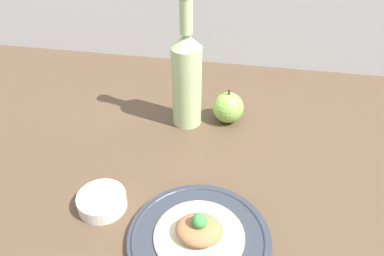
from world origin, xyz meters
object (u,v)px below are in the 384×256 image
object	(u,v)px
cider_bottle	(187,77)
plated_food	(199,231)
plate	(199,238)
dipping_bowl	(102,201)
apple	(228,108)

from	to	relation	value
cider_bottle	plated_food	bearing A→B (deg)	-75.85
plate	plated_food	world-z (taller)	plated_food
cider_bottle	dipping_bowl	size ratio (longest dim) A/B	3.51
plate	plated_food	size ratio (longest dim) A/B	1.58
apple	dipping_bowl	bearing A→B (deg)	-122.50
apple	plated_food	bearing A→B (deg)	-91.80
plated_food	apple	xyz separation A→B (cm)	(1.16, 36.81, 1.02)
apple	dipping_bowl	size ratio (longest dim) A/B	0.98
plated_food	cider_bottle	size ratio (longest dim) A/B	0.48
apple	plate	bearing A→B (deg)	-91.80
plate	apple	bearing A→B (deg)	88.20
plate	dipping_bowl	size ratio (longest dim) A/B	2.69
plate	cider_bottle	size ratio (longest dim) A/B	0.77
plate	apple	size ratio (longest dim) A/B	2.75
apple	dipping_bowl	distance (cm)	38.31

